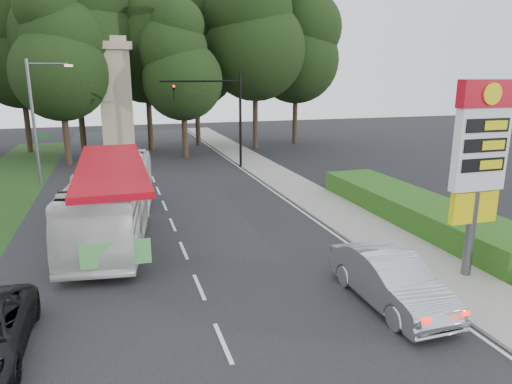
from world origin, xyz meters
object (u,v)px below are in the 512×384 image
object	(u,v)px
traffic_signal_mast	(223,107)
transit_bus	(113,199)
monument	(116,99)
sedan_silver	(391,279)
gas_station_pylon	(480,154)
streetlight_signs	(37,117)

from	to	relation	value
traffic_signal_mast	transit_bus	size ratio (longest dim) A/B	0.62
monument	transit_bus	bearing A→B (deg)	-91.80
monument	sedan_silver	xyz separation A→B (m)	(7.50, -28.88, -4.29)
gas_station_pylon	monument	size ratio (longest dim) A/B	0.68
gas_station_pylon	traffic_signal_mast	size ratio (longest dim) A/B	0.95
gas_station_pylon	streetlight_signs	bearing A→B (deg)	128.96
gas_station_pylon	monument	distance (m)	30.17
sedan_silver	traffic_signal_mast	bearing A→B (deg)	88.96
traffic_signal_mast	streetlight_signs	bearing A→B (deg)	-171.08
monument	transit_bus	xyz separation A→B (m)	(-0.61, -19.35, -3.49)
monument	sedan_silver	world-z (taller)	monument
gas_station_pylon	sedan_silver	size ratio (longest dim) A/B	1.38
transit_bus	sedan_silver	world-z (taller)	transit_bus
gas_station_pylon	transit_bus	distance (m)	14.91
streetlight_signs	monument	world-z (taller)	monument
traffic_signal_mast	streetlight_signs	world-z (taller)	streetlight_signs
streetlight_signs	transit_bus	xyz separation A→B (m)	(4.38, -11.36, -2.82)
streetlight_signs	sedan_silver	size ratio (longest dim) A/B	1.61
gas_station_pylon	sedan_silver	distance (m)	5.26
streetlight_signs	sedan_silver	bearing A→B (deg)	-59.13
sedan_silver	transit_bus	bearing A→B (deg)	129.82
monument	transit_bus	size ratio (longest dim) A/B	0.87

